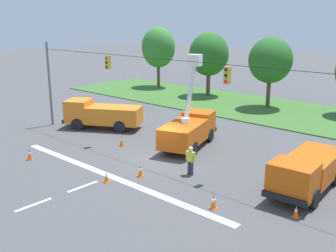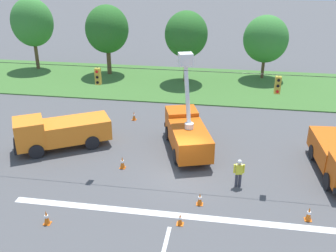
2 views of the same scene
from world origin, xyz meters
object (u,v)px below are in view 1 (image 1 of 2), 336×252
utility_truck_support_far (101,114)px  tree_far_west (158,48)px  road_worker (191,159)px  traffic_cone_lane_edge_a (296,212)px  utility_truck_support_near (307,170)px  utility_truck_bucket_lift (189,128)px  traffic_cone_mid_left (106,177)px  traffic_cone_far_left (213,201)px  tree_centre (271,60)px  traffic_cone_lane_edge_b (140,171)px  traffic_cone_mid_right (30,154)px  tree_west (209,54)px  traffic_cone_near_bucket (122,141)px  traffic_cone_foreground_left (179,119)px

utility_truck_support_far → tree_far_west: bearing=120.3°
road_worker → traffic_cone_lane_edge_a: road_worker is taller
utility_truck_support_near → utility_truck_bucket_lift: bearing=169.0°
utility_truck_bucket_lift → traffic_cone_lane_edge_a: (10.50, -5.01, -1.10)m
traffic_cone_mid_left → traffic_cone_far_left: traffic_cone_far_left is taller
tree_centre → traffic_cone_lane_edge_b: 22.59m
utility_truck_bucket_lift → traffic_cone_mid_right: bearing=-122.9°
traffic_cone_lane_edge_b → traffic_cone_far_left: traffic_cone_far_left is taller
traffic_cone_mid_left → traffic_cone_far_left: bearing=12.2°
tree_west → utility_truck_bucket_lift: bearing=-57.6°
utility_truck_bucket_lift → road_worker: size_ratio=3.77×
tree_west → traffic_cone_mid_right: tree_west is taller
road_worker → traffic_cone_far_left: 4.49m
utility_truck_support_near → traffic_cone_mid_right: bearing=-154.5°
road_worker → traffic_cone_mid_left: size_ratio=2.71×
tree_centre → traffic_cone_near_bucket: bearing=-95.5°
traffic_cone_lane_edge_a → traffic_cone_mid_right: bearing=-165.4°
tree_west → traffic_cone_mid_left: bearing=-65.7°
road_worker → traffic_cone_mid_right: road_worker is taller
utility_truck_support_near → traffic_cone_foreground_left: 15.81m
utility_truck_support_near → traffic_cone_foreground_left: size_ratio=8.62×
traffic_cone_lane_edge_b → traffic_cone_far_left: bearing=-4.9°
road_worker → traffic_cone_foreground_left: 12.14m
utility_truck_support_far → traffic_cone_near_bucket: (4.98, -2.15, -0.85)m
utility_truck_support_far → traffic_cone_mid_left: utility_truck_support_far is taller
tree_far_west → traffic_cone_mid_left: tree_far_west is taller
traffic_cone_foreground_left → traffic_cone_near_bucket: 7.84m
tree_west → tree_centre: size_ratio=1.03×
tree_west → traffic_cone_lane_edge_b: bearing=-62.4°
traffic_cone_foreground_left → traffic_cone_lane_edge_b: (6.34, -10.92, -0.01)m
tree_west → utility_truck_support_near: (20.26, -18.71, -3.83)m
traffic_cone_mid_left → traffic_cone_lane_edge_a: (9.85, 3.26, -0.03)m
tree_centre → traffic_cone_lane_edge_a: tree_centre is taller
utility_truck_bucket_lift → utility_truck_support_near: utility_truck_bucket_lift is taller
utility_truck_support_far → traffic_cone_lane_edge_b: (10.19, -5.31, -0.89)m
utility_truck_support_near → traffic_cone_mid_right: utility_truck_support_near is taller
traffic_cone_near_bucket → utility_truck_bucket_lift: bearing=41.0°
tree_centre → traffic_cone_mid_right: size_ratio=9.33×
utility_truck_support_near → utility_truck_support_far: bearing=177.6°
traffic_cone_foreground_left → traffic_cone_lane_edge_a: traffic_cone_foreground_left is taller
tree_west → traffic_cone_mid_right: size_ratio=9.63×
tree_far_west → utility_truck_support_near: 35.24m
tree_far_west → traffic_cone_near_bucket: (15.83, -20.74, -4.98)m
utility_truck_bucket_lift → traffic_cone_lane_edge_b: utility_truck_bucket_lift is taller
traffic_cone_mid_right → traffic_cone_lane_edge_a: 17.06m
traffic_cone_mid_left → tree_centre: bearing=96.2°
tree_west → road_worker: size_ratio=4.28×
road_worker → traffic_cone_mid_left: (-2.89, -4.05, -0.68)m
tree_west → traffic_cone_lane_edge_a: tree_west is taller
tree_centre → traffic_cone_foreground_left: size_ratio=9.81×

